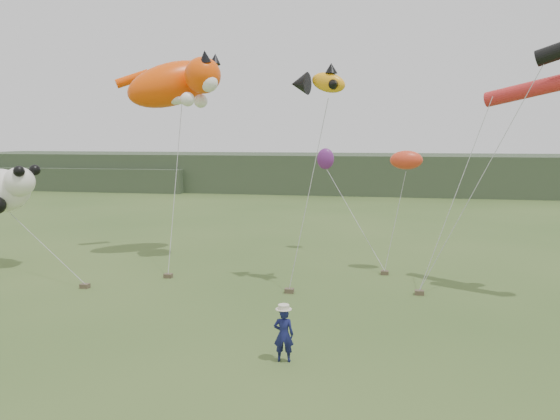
% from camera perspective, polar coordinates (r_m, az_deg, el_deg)
% --- Properties ---
extents(ground, '(120.00, 120.00, 0.00)m').
position_cam_1_polar(ground, '(16.68, -0.81, -13.11)').
color(ground, '#385123').
rests_on(ground, ground).
extents(headland, '(90.00, 13.00, 4.00)m').
position_cam_1_polar(headland, '(60.42, 4.74, 3.86)').
color(headland, '#2D3D28').
rests_on(headland, ground).
extents(festival_attendant, '(0.56, 0.39, 1.46)m').
position_cam_1_polar(festival_attendant, '(14.77, 0.39, -12.90)').
color(festival_attendant, '#131749').
rests_on(festival_attendant, ground).
extents(sandbag_anchors, '(13.24, 4.60, 0.17)m').
position_cam_1_polar(sandbag_anchors, '(22.09, -1.20, -7.64)').
color(sandbag_anchors, brown).
rests_on(sandbag_anchors, ground).
extents(cat_kite, '(6.01, 4.51, 3.24)m').
position_cam_1_polar(cat_kite, '(27.40, -10.53, 12.93)').
color(cat_kite, '#FF4C05').
rests_on(cat_kite, ground).
extents(fish_kite, '(2.40, 1.55, 1.25)m').
position_cam_1_polar(fish_kite, '(21.57, 3.98, 13.17)').
color(fish_kite, '#FEA614').
rests_on(fish_kite, ground).
extents(panda_kite, '(3.49, 2.26, 2.17)m').
position_cam_1_polar(panda_kite, '(27.60, -27.06, 1.91)').
color(panda_kite, white).
rests_on(panda_kite, ground).
extents(misc_kites, '(5.03, 4.57, 1.08)m').
position_cam_1_polar(misc_kites, '(25.68, 9.60, 5.23)').
color(misc_kites, red).
rests_on(misc_kites, ground).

